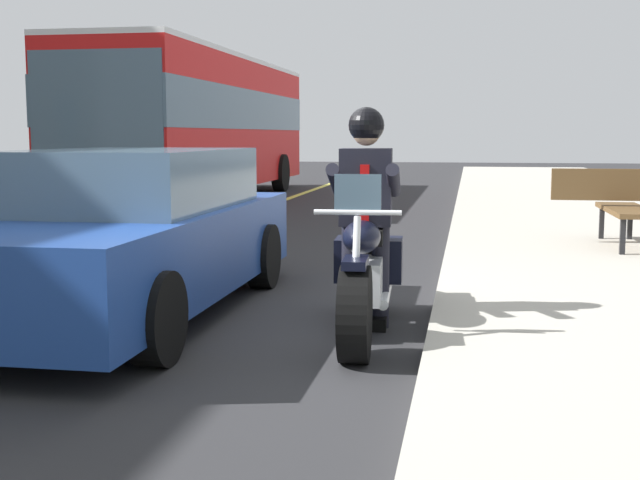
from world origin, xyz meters
TOP-DOWN VIEW (x-y plane):
  - ground_plane at (0.00, 0.00)m, footprint 80.00×80.00m
  - motorcycle_main at (0.34, 1.49)m, footprint 2.22×0.67m
  - rider_main at (0.15, 1.47)m, footprint 0.64×0.57m
  - bus_near at (-12.20, -3.98)m, footprint 11.05×2.70m
  - car_silver at (0.00, -0.60)m, footprint 4.60×1.92m
  - bench_sidewalk at (-4.23, 4.20)m, footprint 1.80×1.80m

SIDE VIEW (x-z plane):
  - ground_plane at x=0.00m, z-range 0.00..0.00m
  - motorcycle_main at x=0.34m, z-range -0.18..1.08m
  - car_silver at x=0.00m, z-range -0.01..1.39m
  - bench_sidewalk at x=-4.23m, z-range 0.24..1.19m
  - rider_main at x=0.15m, z-range 0.17..1.91m
  - bus_near at x=-12.20m, z-range 0.22..3.52m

